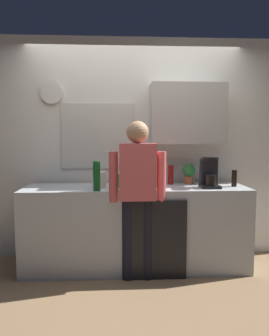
{
  "coord_description": "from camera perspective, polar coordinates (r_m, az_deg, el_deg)",
  "views": [
    {
      "loc": [
        -0.2,
        -3.18,
        1.45
      ],
      "look_at": [
        -0.02,
        0.25,
        1.11
      ],
      "focal_mm": 34.55,
      "sensor_mm": 36.0,
      "label": 1
    }
  ],
  "objects": [
    {
      "name": "ground_plane",
      "position": [
        3.5,
        0.52,
        -18.88
      ],
      "size": [
        8.0,
        8.0,
        0.0
      ],
      "primitive_type": "plane",
      "color": "#8C6D4C"
    },
    {
      "name": "kitchen_counter",
      "position": [
        3.62,
        0.22,
        -10.39
      ],
      "size": [
        2.42,
        0.64,
        0.9
      ],
      "primitive_type": "cube",
      "color": "#B2B7BC",
      "rests_on": "ground_plane"
    },
    {
      "name": "dishwasher_panel",
      "position": [
        3.34,
        4.34,
        -12.62
      ],
      "size": [
        0.56,
        0.02,
        0.81
      ],
      "primitive_type": "cube",
      "color": "black",
      "rests_on": "ground_plane"
    },
    {
      "name": "back_wall_assembly",
      "position": [
        3.88,
        1.01,
        4.33
      ],
      "size": [
        4.02,
        0.42,
        2.6
      ],
      "color": "silver",
      "rests_on": "ground_plane"
    },
    {
      "name": "coffee_maker",
      "position": [
        3.55,
        13.08,
        -1.02
      ],
      "size": [
        0.2,
        0.2,
        0.33
      ],
      "color": "black",
      "rests_on": "kitchen_counter"
    },
    {
      "name": "bottle_dark_sauce",
      "position": [
        3.7,
        17.19,
        -1.75
      ],
      "size": [
        0.06,
        0.06,
        0.18
      ],
      "primitive_type": "cylinder",
      "color": "black",
      "rests_on": "kitchen_counter"
    },
    {
      "name": "bottle_olive_oil",
      "position": [
        3.37,
        3.27,
        -1.6
      ],
      "size": [
        0.06,
        0.06,
        0.25
      ],
      "primitive_type": "cylinder",
      "color": "olive",
      "rests_on": "kitchen_counter"
    },
    {
      "name": "bottle_green_wine",
      "position": [
        3.27,
        -6.68,
        -1.4
      ],
      "size": [
        0.07,
        0.07,
        0.3
      ],
      "primitive_type": "cylinder",
      "color": "#195923",
      "rests_on": "kitchen_counter"
    },
    {
      "name": "bottle_red_vinegar",
      "position": [
        3.73,
        6.41,
        -1.16
      ],
      "size": [
        0.06,
        0.06,
        0.22
      ],
      "primitive_type": "cylinder",
      "color": "maroon",
      "rests_on": "kitchen_counter"
    },
    {
      "name": "cup_terracotta_mug",
      "position": [
        3.69,
        3.46,
        -2.2
      ],
      "size": [
        0.08,
        0.08,
        0.09
      ],
      "primitive_type": "cylinder",
      "color": "#B26647",
      "rests_on": "kitchen_counter"
    },
    {
      "name": "potted_plant",
      "position": [
        3.78,
        9.56,
        -0.78
      ],
      "size": [
        0.15,
        0.15,
        0.23
      ],
      "color": "#9E5638",
      "rests_on": "kitchen_counter"
    },
    {
      "name": "dish_soap",
      "position": [
        3.45,
        -2.77,
        -2.2
      ],
      "size": [
        0.06,
        0.06,
        0.18
      ],
      "color": "green",
      "rests_on": "kitchen_counter"
    },
    {
      "name": "storage_canister",
      "position": [
        3.48,
        -6.26,
        -2.05
      ],
      "size": [
        0.14,
        0.14,
        0.17
      ],
      "primitive_type": "cylinder",
      "color": "silver",
      "rests_on": "kitchen_counter"
    },
    {
      "name": "person_at_sink",
      "position": [
        3.22,
        0.53,
        -3.34
      ],
      "size": [
        0.57,
        0.22,
        1.6
      ],
      "rotation": [
        0.0,
        0.0,
        -0.13
      ],
      "color": "black",
      "rests_on": "ground_plane"
    }
  ]
}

